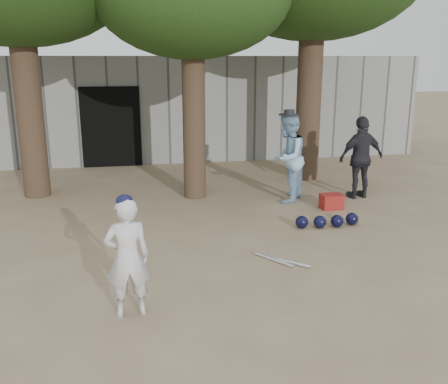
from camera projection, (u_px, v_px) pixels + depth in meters
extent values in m
plane|color=#937C5E|center=(196.00, 279.00, 6.86)|extent=(70.00, 70.00, 0.00)
imported|color=silver|center=(127.00, 258.00, 5.74)|extent=(0.56, 0.40, 1.44)
imported|color=#8FB8DD|center=(288.00, 158.00, 10.39)|extent=(1.09, 1.14, 1.86)
imported|color=#222227|center=(361.00, 158.00, 10.65)|extent=(1.09, 0.57, 1.77)
cube|color=#9F2B15|center=(331.00, 202.00, 10.03)|extent=(0.42, 0.32, 0.30)
cube|color=gray|center=(154.00, 111.00, 14.04)|extent=(16.00, 0.35, 3.00)
cube|color=black|center=(111.00, 127.00, 13.72)|extent=(1.60, 0.08, 2.20)
cube|color=slate|center=(149.00, 103.00, 16.40)|extent=(16.00, 5.00, 3.00)
sphere|color=black|center=(302.00, 222.00, 8.89)|extent=(0.23, 0.23, 0.23)
sphere|color=black|center=(320.00, 222.00, 8.90)|extent=(0.23, 0.23, 0.23)
sphere|color=black|center=(337.00, 221.00, 8.94)|extent=(0.23, 0.23, 0.23)
sphere|color=black|center=(352.00, 219.00, 9.07)|extent=(0.23, 0.23, 0.23)
cylinder|color=silver|center=(274.00, 260.00, 7.46)|extent=(0.45, 0.63, 0.06)
cylinder|color=silver|center=(288.00, 262.00, 7.38)|extent=(0.56, 0.54, 0.06)
cylinder|color=brown|center=(25.00, 68.00, 10.34)|extent=(0.56, 0.56, 5.50)
cylinder|color=brown|center=(193.00, 80.00, 10.30)|extent=(0.48, 0.48, 5.00)
cylinder|color=brown|center=(310.00, 60.00, 11.90)|extent=(0.60, 0.60, 5.80)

